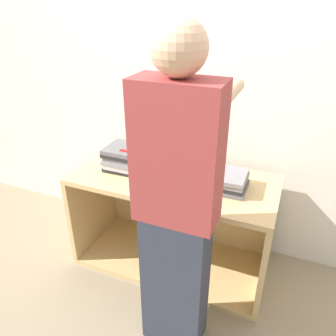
{
  "coord_description": "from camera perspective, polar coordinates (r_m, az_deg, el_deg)",
  "views": [
    {
      "loc": [
        0.7,
        -1.49,
        1.83
      ],
      "look_at": [
        0.0,
        0.22,
        0.86
      ],
      "focal_mm": 35.0,
      "sensor_mm": 36.0,
      "label": 1
    }
  ],
  "objects": [
    {
      "name": "ground_plane",
      "position": [
        2.46,
        -2.1,
        -20.43
      ],
      "size": [
        12.0,
        12.0,
        0.0
      ],
      "primitive_type": "plane",
      "color": "gray"
    },
    {
      "name": "wall_back",
      "position": [
        2.42,
        4.77,
        12.44
      ],
      "size": [
        8.0,
        0.05,
        2.4
      ],
      "color": "silver",
      "rests_on": "ground_plane"
    },
    {
      "name": "cart",
      "position": [
        2.48,
        1.51,
        -8.38
      ],
      "size": [
        1.39,
        0.64,
        0.74
      ],
      "color": "tan",
      "rests_on": "ground_plane"
    },
    {
      "name": "laptop_open",
      "position": [
        2.24,
        1.44,
        0.06
      ],
      "size": [
        0.31,
        0.32,
        0.25
      ],
      "color": "#B7B7BC",
      "rests_on": "cart"
    },
    {
      "name": "laptop_stack_left",
      "position": [
        2.32,
        -6.85,
        1.67
      ],
      "size": [
        0.32,
        0.26,
        0.17
      ],
      "color": "#232326",
      "rests_on": "cart"
    },
    {
      "name": "laptop_stack_right",
      "position": [
        2.12,
        9.37,
        -1.99
      ],
      "size": [
        0.32,
        0.26,
        0.11
      ],
      "color": "slate",
      "rests_on": "cart"
    },
    {
      "name": "person",
      "position": [
        1.62,
        1.58,
        -7.28
      ],
      "size": [
        0.4,
        0.54,
        1.78
      ],
      "color": "#2D3342",
      "rests_on": "ground_plane"
    },
    {
      "name": "inventory_tag",
      "position": [
        2.23,
        -7.66,
        3.03
      ],
      "size": [
        0.06,
        0.02,
        0.01
      ],
      "color": "red",
      "rests_on": "laptop_stack_left"
    }
  ]
}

